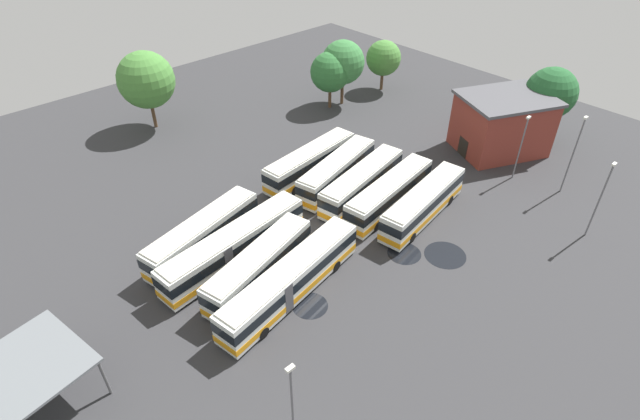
% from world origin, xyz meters
% --- Properties ---
extents(ground_plane, '(95.61, 95.61, 0.00)m').
position_xyz_m(ground_plane, '(0.00, 0.00, 0.00)').
color(ground_plane, '#333335').
extents(bus_row0_slot1, '(15.21, 4.87, 3.35)m').
position_xyz_m(bus_row0_slot1, '(-7.16, -4.66, 1.78)').
color(bus_row0_slot1, silver).
rests_on(bus_row0_slot1, ground_plane).
extents(bus_row0_slot2, '(11.99, 5.22, 3.35)m').
position_xyz_m(bus_row0_slot2, '(-7.99, -1.55, 1.77)').
color(bus_row0_slot2, silver).
rests_on(bus_row0_slot2, ground_plane).
extents(bus_row0_slot3, '(15.18, 4.04, 3.35)m').
position_xyz_m(bus_row0_slot3, '(-8.06, 1.97, 1.78)').
color(bus_row0_slot3, silver).
rests_on(bus_row0_slot3, ground_plane).
extents(bus_row0_slot4, '(12.57, 5.06, 3.35)m').
position_xyz_m(bus_row0_slot4, '(-9.21, 5.20, 1.77)').
color(bus_row0_slot4, silver).
rests_on(bus_row0_slot4, ground_plane).
extents(bus_row1_slot0, '(12.66, 4.27, 3.35)m').
position_xyz_m(bus_row1_slot0, '(9.22, -5.40, 1.78)').
color(bus_row1_slot0, silver).
rests_on(bus_row1_slot0, ground_plane).
extents(bus_row1_slot1, '(12.74, 4.17, 3.35)m').
position_xyz_m(bus_row1_slot1, '(8.05, -2.04, 1.78)').
color(bus_row1_slot1, silver).
rests_on(bus_row1_slot1, ground_plane).
extents(bus_row1_slot2, '(12.55, 4.64, 3.35)m').
position_xyz_m(bus_row1_slot2, '(7.50, 1.22, 1.77)').
color(bus_row1_slot2, silver).
rests_on(bus_row1_slot2, ground_plane).
extents(bus_row1_slot3, '(12.17, 5.12, 3.35)m').
position_xyz_m(bus_row1_slot3, '(7.09, 4.54, 1.77)').
color(bus_row1_slot3, silver).
rests_on(bus_row1_slot3, ground_plane).
extents(bus_row1_slot4, '(12.74, 3.84, 3.35)m').
position_xyz_m(bus_row1_slot4, '(6.29, 7.89, 1.78)').
color(bus_row1_slot4, silver).
rests_on(bus_row1_slot4, ground_plane).
extents(depot_building, '(12.53, 11.38, 6.84)m').
position_xyz_m(depot_building, '(26.83, -3.12, 3.44)').
color(depot_building, maroon).
rests_on(depot_building, ground_plane).
extents(maintenance_shelter, '(8.63, 7.98, 3.77)m').
position_xyz_m(maintenance_shelter, '(-26.05, -0.74, 3.57)').
color(maintenance_shelter, slate).
rests_on(maintenance_shelter, ground_plane).
extents(lamp_post_near_entrance, '(0.56, 0.28, 7.46)m').
position_xyz_m(lamp_post_near_entrance, '(22.56, -7.76, 4.14)').
color(lamp_post_near_entrance, slate).
rests_on(lamp_post_near_entrance, ground_plane).
extents(lamp_post_by_building, '(0.56, 0.28, 7.72)m').
position_xyz_m(lamp_post_by_building, '(-15.12, -14.36, 4.27)').
color(lamp_post_by_building, slate).
rests_on(lamp_post_by_building, ground_plane).
extents(lamp_post_far_corner, '(0.56, 0.28, 8.76)m').
position_xyz_m(lamp_post_far_corner, '(23.93, -12.67, 4.80)').
color(lamp_post_far_corner, slate).
rests_on(lamp_post_far_corner, ground_plane).
extents(lamp_post_mid_lot, '(0.56, 0.28, 8.00)m').
position_xyz_m(lamp_post_mid_lot, '(18.58, -17.76, 4.41)').
color(lamp_post_mid_lot, slate).
rests_on(lamp_post_mid_lot, ground_plane).
extents(tree_south_edge, '(5.39, 5.39, 7.81)m').
position_xyz_m(tree_south_edge, '(20.11, 19.25, 5.10)').
color(tree_south_edge, brown).
rests_on(tree_south_edge, ground_plane).
extents(tree_north_edge, '(6.14, 6.14, 9.13)m').
position_xyz_m(tree_north_edge, '(33.18, -5.18, 6.04)').
color(tree_north_edge, brown).
rests_on(tree_north_edge, ground_plane).
extents(tree_northwest, '(5.06, 5.06, 7.32)m').
position_xyz_m(tree_northwest, '(30.11, 18.46, 4.78)').
color(tree_northwest, brown).
rests_on(tree_northwest, ground_plane).
extents(tree_northeast, '(5.91, 5.91, 8.97)m').
position_xyz_m(tree_northeast, '(22.24, 18.99, 6.00)').
color(tree_northeast, brown).
rests_on(tree_northeast, ground_plane).
extents(tree_east_edge, '(7.06, 7.06, 9.97)m').
position_xyz_m(tree_east_edge, '(-0.75, 30.48, 6.43)').
color(tree_east_edge, brown).
rests_on(tree_east_edge, ground_plane).
extents(puddle_centre_drain, '(2.93, 2.93, 0.01)m').
position_xyz_m(puddle_centre_drain, '(-6.79, -6.56, 0.00)').
color(puddle_centre_drain, black).
rests_on(puddle_centre_drain, ground_plane).
extents(puddle_near_shelter, '(4.01, 4.01, 0.01)m').
position_xyz_m(puddle_near_shelter, '(-5.30, 8.54, 0.00)').
color(puddle_near_shelter, black).
rests_on(puddle_near_shelter, ground_plane).
extents(puddle_back_corner, '(3.80, 3.80, 0.01)m').
position_xyz_m(puddle_back_corner, '(6.34, -10.37, 0.00)').
color(puddle_back_corner, black).
rests_on(puddle_back_corner, ground_plane).
extents(puddle_front_lane, '(3.10, 3.10, 0.01)m').
position_xyz_m(puddle_front_lane, '(3.77, -7.69, 0.00)').
color(puddle_front_lane, black).
rests_on(puddle_front_lane, ground_plane).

